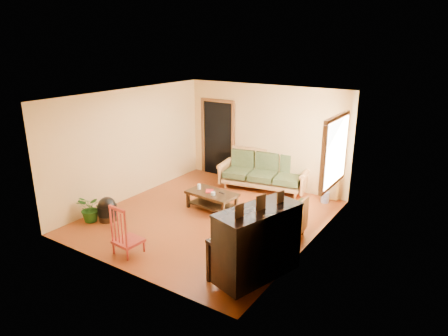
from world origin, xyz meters
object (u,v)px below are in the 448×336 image
Objects in this scene: coffee_table at (212,201)px; footstool at (108,212)px; ceramic_crock at (325,197)px; piano at (257,245)px; armchair at (284,217)px; sofa at (263,171)px; red_chair at (127,229)px; potted_plant at (91,209)px.

coffee_table reaches higher than footstool.
footstool is at bearing -135.31° from ceramic_crock.
footstool is (-3.70, 0.21, -0.42)m from piano.
piano reaches higher than armchair.
red_chair is at bearing -106.88° from sofa.
sofa is 1.84m from coffee_table.
coffee_table is at bearing -111.20° from sofa.
sofa is at bearing -179.85° from ceramic_crock.
piano is 2.38m from red_chair.
sofa is at bearing 133.33° from piano.
armchair is 2.04× the size of footstool.
piano is at bearing -80.50° from armchair.
piano reaches higher than potted_plant.
footstool is 0.43× the size of red_chair.
piano is at bearing 0.24° from potted_plant.
armchair is 2.14m from ceramic_crock.
armchair is 2.91m from red_chair.
red_chair reaches higher than footstool.
potted_plant is (-0.23, -0.23, 0.10)m from footstool.
ceramic_crock is (1.98, 1.79, -0.08)m from coffee_table.
footstool is at bearing -166.57° from piano.
footstool is at bearing -132.19° from coffee_table.
potted_plant is (-3.93, -0.02, -0.32)m from piano.
coffee_table is (-0.34, -1.79, -0.27)m from sofa.
armchair is 0.88× the size of red_chair.
sofa is 1.59× the size of piano.
ceramic_crock is at bearing -10.11° from sofa.
piano reaches higher than red_chair.
piano is at bearing -3.31° from footstool.
armchair is 3.99m from potted_plant.
potted_plant is at bearing -163.02° from piano.
sofa is 4.11m from piano.
potted_plant is at bearing -157.09° from armchair.
potted_plant is (-3.73, -3.69, 0.17)m from ceramic_crock.
sofa reaches higher than armchair.
red_chair is at bearing -16.99° from potted_plant.
red_chair is at bearing -116.89° from ceramic_crock.
piano is 5.73× the size of ceramic_crock.
armchair is at bearing 23.30° from potted_plant.
sofa is 4.25m from potted_plant.
armchair is 0.59× the size of piano.
coffee_table is at bearing 47.44° from potted_plant.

